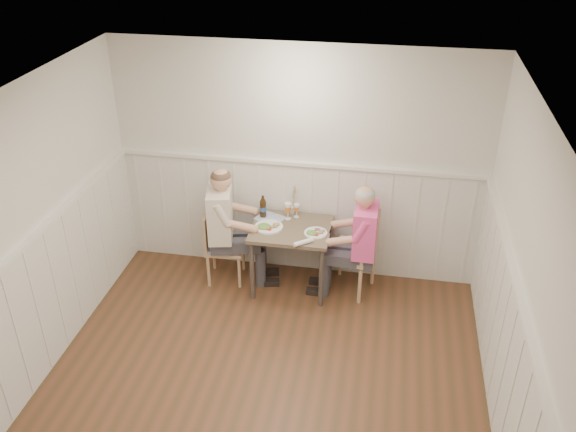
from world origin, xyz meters
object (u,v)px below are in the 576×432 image
object	(u,v)px
chair_left	(220,243)
man_in_pink	(360,251)
grass_vase	(292,200)
dining_table	(291,236)
beer_bottle	(263,207)
chair_right	(356,249)
diner_cream	(225,236)

from	to	relation	value
chair_left	man_in_pink	size ratio (longest dim) A/B	0.64
man_in_pink	grass_vase	size ratio (longest dim) A/B	3.74
dining_table	grass_vase	distance (m)	0.41
grass_vase	beer_bottle	bearing A→B (deg)	-155.38
beer_bottle	chair_right	bearing A→B (deg)	-6.86
chair_left	man_in_pink	distance (m)	1.54
man_in_pink	chair_left	bearing A→B (deg)	178.48
diner_cream	grass_vase	xyz separation A→B (m)	(0.68, 0.34, 0.32)
chair_right	dining_table	bearing A→B (deg)	-175.95
dining_table	beer_bottle	xyz separation A→B (m)	(-0.34, 0.17, 0.22)
dining_table	beer_bottle	distance (m)	0.44
dining_table	beer_bottle	world-z (taller)	beer_bottle
chair_left	beer_bottle	world-z (taller)	beer_bottle
beer_bottle	grass_vase	distance (m)	0.33
dining_table	chair_right	bearing A→B (deg)	4.05
man_in_pink	beer_bottle	distance (m)	1.14
chair_left	man_in_pink	bearing A→B (deg)	-1.52
chair_right	man_in_pink	world-z (taller)	man_in_pink
dining_table	beer_bottle	size ratio (longest dim) A/B	3.25
dining_table	man_in_pink	world-z (taller)	man_in_pink
chair_right	beer_bottle	bearing A→B (deg)	173.14
chair_right	chair_left	size ratio (longest dim) A/B	1.14
chair_left	grass_vase	xyz separation A→B (m)	(0.75, 0.29, 0.45)
chair_right	beer_bottle	size ratio (longest dim) A/B	3.74
dining_table	chair_right	world-z (taller)	chair_right
chair_left	grass_vase	size ratio (longest dim) A/B	2.38
diner_cream	grass_vase	world-z (taller)	diner_cream
beer_bottle	diner_cream	bearing A→B (deg)	-152.22
chair_right	diner_cream	bearing A→B (deg)	-176.97
dining_table	grass_vase	bearing A→B (deg)	98.14
chair_right	chair_left	world-z (taller)	chair_right
chair_left	diner_cream	xyz separation A→B (m)	(0.08, -0.04, 0.13)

